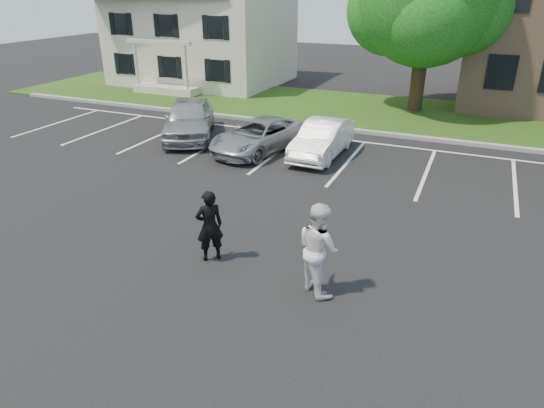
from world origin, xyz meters
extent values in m
plane|color=black|center=(0.00, 0.00, 0.00)|extent=(90.00, 90.00, 0.00)
cube|color=gray|center=(0.00, 12.00, 0.07)|extent=(40.00, 0.30, 0.15)
cube|color=#153C0D|center=(0.00, 16.00, 0.04)|extent=(44.00, 8.00, 0.08)
cube|color=silver|center=(-14.00, 8.00, 0.01)|extent=(0.12, 5.20, 0.01)
cube|color=silver|center=(-11.20, 8.00, 0.01)|extent=(0.12, 5.20, 0.01)
cube|color=silver|center=(-8.40, 8.00, 0.01)|extent=(0.12, 5.20, 0.01)
cube|color=silver|center=(-5.60, 8.00, 0.01)|extent=(0.12, 5.20, 0.01)
cube|color=silver|center=(-2.80, 8.00, 0.01)|extent=(0.12, 5.20, 0.01)
cube|color=silver|center=(0.00, 8.00, 0.01)|extent=(0.12, 5.20, 0.01)
cube|color=silver|center=(2.80, 8.00, 0.01)|extent=(0.12, 5.20, 0.01)
cube|color=silver|center=(5.60, 8.00, 0.01)|extent=(0.12, 5.20, 0.01)
cube|color=silver|center=(1.40, 10.70, 0.01)|extent=(34.00, 0.12, 0.01)
cube|color=beige|center=(-13.00, 20.00, 2.60)|extent=(10.00, 8.00, 5.20)
cube|color=beige|center=(-13.00, 15.70, 0.25)|extent=(4.00, 1.60, 0.50)
cylinder|color=beige|center=(-14.70, 15.10, 1.35)|extent=(0.18, 0.18, 2.70)
cylinder|color=beige|center=(-11.30, 15.10, 1.35)|extent=(0.18, 0.18, 2.70)
cube|color=beige|center=(-13.00, 15.10, 3.00)|extent=(4.20, 0.25, 0.20)
cube|color=black|center=(-13.00, 15.98, 1.50)|extent=(0.90, 0.06, 1.20)
cube|color=black|center=(-13.00, 15.98, 3.80)|extent=(0.90, 0.06, 1.20)
cube|color=black|center=(-13.65, 15.98, 1.50)|extent=(0.32, 0.05, 1.25)
cube|color=black|center=(-12.35, 15.98, 1.50)|extent=(0.32, 0.05, 1.25)
cube|color=black|center=(4.80, 16.97, 2.20)|extent=(1.30, 0.06, 1.60)
cylinder|color=black|center=(1.09, 16.94, 1.60)|extent=(0.70, 0.70, 3.20)
sphere|color=#0F5110|center=(2.69, 17.64, 5.00)|extent=(4.60, 4.60, 4.60)
sphere|color=#0F5110|center=(-0.61, 17.34, 4.80)|extent=(4.40, 4.40, 4.40)
sphere|color=#0F5110|center=(1.49, 15.44, 4.60)|extent=(4.00, 4.00, 4.00)
imported|color=black|center=(-1.17, 0.07, 0.87)|extent=(0.75, 0.74, 1.75)
imported|color=white|center=(1.53, -0.15, 1.01)|extent=(1.24, 1.20, 2.01)
imported|color=#AFAFB4|center=(-7.01, 8.48, 0.81)|extent=(3.84, 5.12, 1.62)
imported|color=#A0A2A8|center=(-3.53, 7.95, 0.61)|extent=(3.05, 4.78, 1.23)
imported|color=white|center=(-1.11, 8.34, 0.66)|extent=(1.48, 4.03, 1.32)
camera|label=1|loc=(4.09, -8.52, 5.97)|focal=32.00mm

